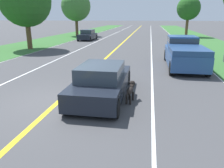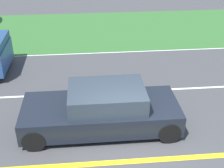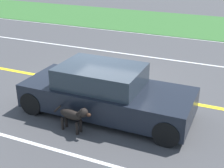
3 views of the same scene
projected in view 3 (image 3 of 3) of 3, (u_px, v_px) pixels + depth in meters
The scene contains 8 objects.
ground_plane at pixel (105, 88), 10.02m from camera, with size 400.00×400.00×0.00m, color #424244.
centre_divider_line at pixel (105, 88), 10.01m from camera, with size 0.18×160.00×0.01m, color yellow.
lane_edge_line_left at pixel (163, 36), 15.88m from camera, with size 0.14×160.00×0.01m, color white.
lane_dash_same_dir at pixel (41, 146), 7.08m from camera, with size 0.10×160.00×0.01m, color white.
lane_dash_oncoming at pixel (141, 56), 12.95m from camera, with size 0.10×160.00×0.01m, color white.
grass_verge_left at pixel (177, 23), 18.39m from camera, with size 6.00×160.00×0.03m, color #33662D.
ego_car at pixel (106, 92), 8.23m from camera, with size 1.84×4.49×1.34m.
dog at pixel (74, 115), 7.44m from camera, with size 0.32×1.13×0.74m.
Camera 3 is at (8.26, 3.87, 4.14)m, focal length 50.00 mm.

